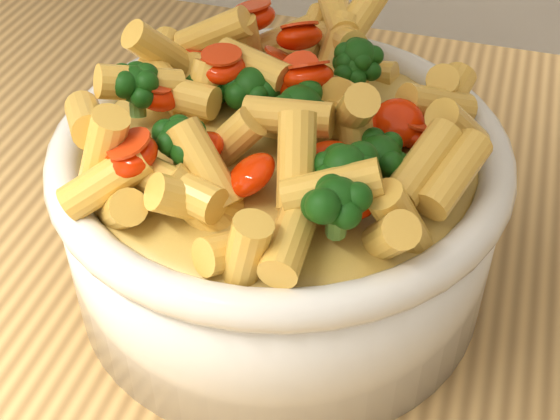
# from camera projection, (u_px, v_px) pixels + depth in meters

# --- Properties ---
(serving_bowl) EXTENTS (0.26, 0.26, 0.11)m
(serving_bowl) POSITION_uv_depth(u_px,v_px,m) (280.00, 208.00, 0.46)
(serving_bowl) COLOR silver
(serving_bowl) RESTS_ON table
(pasta_salad) EXTENTS (0.20, 0.20, 0.05)m
(pasta_salad) POSITION_uv_depth(u_px,v_px,m) (280.00, 111.00, 0.42)
(pasta_salad) COLOR #F6C54D
(pasta_salad) RESTS_ON serving_bowl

